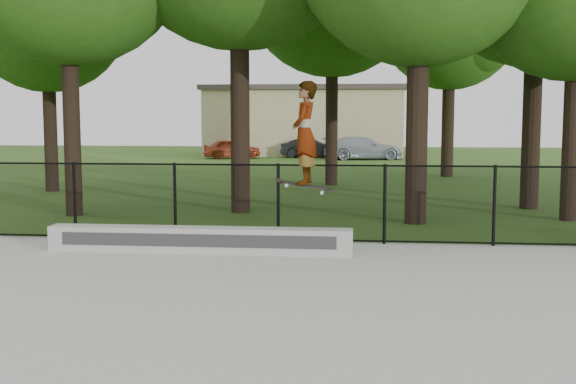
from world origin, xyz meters
name	(u,v)px	position (x,y,z in m)	size (l,w,h in m)	color
ground	(217,341)	(0.00, 0.00, 0.00)	(100.00, 100.00, 0.00)	#2A5016
concrete_slab	(217,338)	(0.00, 0.00, 0.03)	(14.00, 12.00, 0.06)	#9D9D98
grind_ledge	(199,240)	(-1.26, 4.70, 0.28)	(5.36, 0.40, 0.45)	#9D9D98
car_a	(232,149)	(-5.87, 33.46, 0.56)	(1.33, 3.27, 1.12)	#9E391C
car_b	(311,148)	(-1.42, 34.76, 0.57)	(1.21, 3.14, 1.14)	black
car_c	(363,148)	(1.66, 33.22, 0.64)	(1.79, 4.04, 1.28)	#A1A6B6
skater_airborne	(305,135)	(0.60, 4.65, 2.14)	(0.84, 0.67, 1.89)	black
chainlink_fence	(278,203)	(0.00, 5.90, 0.81)	(16.06, 0.06, 1.50)	black
distant_building	(305,120)	(-2.00, 38.00, 2.16)	(12.40, 6.40, 4.30)	#C7B98C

